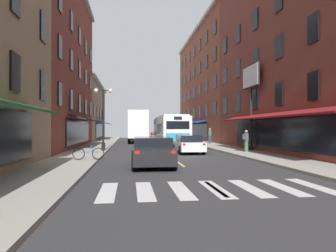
{
  "coord_description": "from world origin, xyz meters",
  "views": [
    {
      "loc": [
        -2.66,
        -19.07,
        1.9
      ],
      "look_at": [
        0.92,
        8.75,
        2.08
      ],
      "focal_mm": 32.02,
      "sensor_mm": 36.0,
      "label": 1
    }
  ],
  "objects_px": {
    "billboard_sign": "(251,84)",
    "pedestrian_mid": "(210,135)",
    "bicycle_near": "(89,153)",
    "pedestrian_near": "(246,140)",
    "sedan_mid": "(136,135)",
    "transit_bus": "(169,130)",
    "box_truck": "(138,127)",
    "motorcycle_rider": "(152,147)",
    "sedan_far": "(188,144)",
    "sedan_near": "(152,151)",
    "street_lamp_twin": "(103,116)"
  },
  "relations": [
    {
      "from": "sedan_mid",
      "to": "bicycle_near",
      "type": "distance_m",
      "value": 30.36
    },
    {
      "from": "sedan_near",
      "to": "pedestrian_near",
      "type": "xyz_separation_m",
      "value": [
        7.43,
        6.28,
        0.25
      ]
    },
    {
      "from": "billboard_sign",
      "to": "box_truck",
      "type": "distance_m",
      "value": 17.3
    },
    {
      "from": "box_truck",
      "to": "motorcycle_rider",
      "type": "height_order",
      "value": "box_truck"
    },
    {
      "from": "pedestrian_near",
      "to": "pedestrian_mid",
      "type": "relative_size",
      "value": 0.92
    },
    {
      "from": "box_truck",
      "to": "pedestrian_near",
      "type": "bearing_deg",
      "value": -65.65
    },
    {
      "from": "bicycle_near",
      "to": "pedestrian_mid",
      "type": "height_order",
      "value": "pedestrian_mid"
    },
    {
      "from": "sedan_mid",
      "to": "transit_bus",
      "type": "bearing_deg",
      "value": -78.2
    },
    {
      "from": "box_truck",
      "to": "sedan_far",
      "type": "relative_size",
      "value": 1.56
    },
    {
      "from": "sedan_near",
      "to": "pedestrian_mid",
      "type": "relative_size",
      "value": 2.71
    },
    {
      "from": "transit_bus",
      "to": "sedan_mid",
      "type": "xyz_separation_m",
      "value": [
        -3.2,
        15.3,
        -0.91
      ]
    },
    {
      "from": "box_truck",
      "to": "pedestrian_mid",
      "type": "bearing_deg",
      "value": -27.47
    },
    {
      "from": "transit_bus",
      "to": "pedestrian_mid",
      "type": "bearing_deg",
      "value": 18.32
    },
    {
      "from": "billboard_sign",
      "to": "pedestrian_mid",
      "type": "bearing_deg",
      "value": 93.09
    },
    {
      "from": "billboard_sign",
      "to": "transit_bus",
      "type": "xyz_separation_m",
      "value": [
        -5.45,
        8.78,
        -3.77
      ]
    },
    {
      "from": "transit_bus",
      "to": "pedestrian_mid",
      "type": "xyz_separation_m",
      "value": [
        4.89,
        1.62,
        -0.6
      ]
    },
    {
      "from": "transit_bus",
      "to": "box_truck",
      "type": "bearing_deg",
      "value": 118.73
    },
    {
      "from": "billboard_sign",
      "to": "box_truck",
      "type": "bearing_deg",
      "value": 120.63
    },
    {
      "from": "transit_bus",
      "to": "sedan_far",
      "type": "distance_m",
      "value": 9.61
    },
    {
      "from": "transit_bus",
      "to": "bicycle_near",
      "type": "distance_m",
      "value": 16.28
    },
    {
      "from": "box_truck",
      "to": "street_lamp_twin",
      "type": "relative_size",
      "value": 1.45
    },
    {
      "from": "sedan_near",
      "to": "bicycle_near",
      "type": "distance_m",
      "value": 3.95
    },
    {
      "from": "sedan_far",
      "to": "pedestrian_mid",
      "type": "distance_m",
      "value": 12.15
    },
    {
      "from": "sedan_far",
      "to": "transit_bus",
      "type": "bearing_deg",
      "value": 90.96
    },
    {
      "from": "transit_bus",
      "to": "sedan_mid",
      "type": "relative_size",
      "value": 2.74
    },
    {
      "from": "billboard_sign",
      "to": "street_lamp_twin",
      "type": "height_order",
      "value": "billboard_sign"
    },
    {
      "from": "billboard_sign",
      "to": "sedan_far",
      "type": "bearing_deg",
      "value": -171.55
    },
    {
      "from": "bicycle_near",
      "to": "pedestrian_near",
      "type": "distance_m",
      "value": 11.58
    },
    {
      "from": "transit_bus",
      "to": "bicycle_near",
      "type": "height_order",
      "value": "transit_bus"
    },
    {
      "from": "sedan_far",
      "to": "bicycle_near",
      "type": "xyz_separation_m",
      "value": [
        -6.66,
        -5.32,
        -0.19
      ]
    },
    {
      "from": "pedestrian_near",
      "to": "sedan_mid",
      "type": "bearing_deg",
      "value": 155.84
    },
    {
      "from": "bicycle_near",
      "to": "pedestrian_mid",
      "type": "distance_m",
      "value": 20.06
    },
    {
      "from": "box_truck",
      "to": "motorcycle_rider",
      "type": "xyz_separation_m",
      "value": [
        0.39,
        -18.55,
        -1.32
      ]
    },
    {
      "from": "pedestrian_mid",
      "to": "box_truck",
      "type": "bearing_deg",
      "value": -179.75
    },
    {
      "from": "pedestrian_mid",
      "to": "sedan_near",
      "type": "bearing_deg",
      "value": -85.67
    },
    {
      "from": "sedan_near",
      "to": "pedestrian_mid",
      "type": "bearing_deg",
      "value": 66.6
    },
    {
      "from": "motorcycle_rider",
      "to": "pedestrian_mid",
      "type": "distance_m",
      "value": 16.28
    },
    {
      "from": "billboard_sign",
      "to": "motorcycle_rider",
      "type": "relative_size",
      "value": 3.31
    },
    {
      "from": "box_truck",
      "to": "pedestrian_near",
      "type": "height_order",
      "value": "box_truck"
    },
    {
      "from": "motorcycle_rider",
      "to": "street_lamp_twin",
      "type": "xyz_separation_m",
      "value": [
        -3.49,
        4.65,
        2.12
      ]
    },
    {
      "from": "sedan_near",
      "to": "sedan_far",
      "type": "bearing_deg",
      "value": 65.9
    },
    {
      "from": "box_truck",
      "to": "pedestrian_mid",
      "type": "relative_size",
      "value": 4.04
    },
    {
      "from": "pedestrian_mid",
      "to": "sedan_far",
      "type": "bearing_deg",
      "value": -85.21
    },
    {
      "from": "sedan_near",
      "to": "bicycle_near",
      "type": "relative_size",
      "value": 2.76
    },
    {
      "from": "transit_bus",
      "to": "motorcycle_rider",
      "type": "relative_size",
      "value": 5.72
    },
    {
      "from": "transit_bus",
      "to": "pedestrian_near",
      "type": "xyz_separation_m",
      "value": [
        4.28,
        -10.68,
        -0.65
      ]
    },
    {
      "from": "sedan_near",
      "to": "street_lamp_twin",
      "type": "distance_m",
      "value": 9.66
    },
    {
      "from": "sedan_near",
      "to": "sedan_mid",
      "type": "height_order",
      "value": "sedan_near"
    },
    {
      "from": "box_truck",
      "to": "motorcycle_rider",
      "type": "relative_size",
      "value": 3.39
    },
    {
      "from": "sedan_far",
      "to": "motorcycle_rider",
      "type": "bearing_deg",
      "value": -133.11
    }
  ]
}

